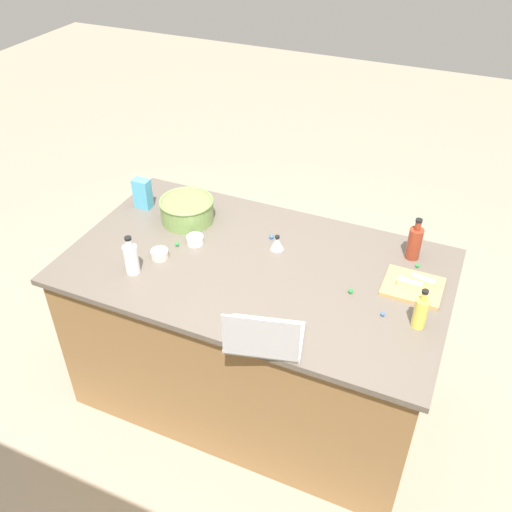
# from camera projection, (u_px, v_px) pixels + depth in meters

# --- Properties ---
(ground_plane) EXTENTS (12.00, 12.00, 0.00)m
(ground_plane) POSITION_uv_depth(u_px,v_px,m) (256.00, 387.00, 3.24)
(ground_plane) COLOR gray
(island_counter) EXTENTS (1.83, 1.06, 0.90)m
(island_counter) POSITION_uv_depth(u_px,v_px,m) (256.00, 331.00, 2.97)
(island_counter) COLOR olive
(island_counter) RESTS_ON ground
(laptop) EXTENTS (0.35, 0.30, 0.22)m
(laptop) POSITION_uv_depth(u_px,v_px,m) (264.00, 337.00, 2.24)
(laptop) COLOR #B7B7BC
(laptop) RESTS_ON island_counter
(mixing_bowl_large) EXTENTS (0.29, 0.29, 0.13)m
(mixing_bowl_large) POSITION_uv_depth(u_px,v_px,m) (187.00, 210.00, 2.96)
(mixing_bowl_large) COLOR #72934C
(mixing_bowl_large) RESTS_ON island_counter
(bottle_soy) EXTENTS (0.07, 0.07, 0.22)m
(bottle_soy) POSITION_uv_depth(u_px,v_px,m) (415.00, 242.00, 2.69)
(bottle_soy) COLOR maroon
(bottle_soy) RESTS_ON island_counter
(bottle_oil) EXTENTS (0.06, 0.06, 0.19)m
(bottle_oil) POSITION_uv_depth(u_px,v_px,m) (421.00, 312.00, 2.31)
(bottle_oil) COLOR #DBC64C
(bottle_oil) RESTS_ON island_counter
(bottle_vinegar) EXTENTS (0.07, 0.07, 0.20)m
(bottle_vinegar) POSITION_uv_depth(u_px,v_px,m) (131.00, 258.00, 2.60)
(bottle_vinegar) COLOR white
(bottle_vinegar) RESTS_ON island_counter
(cutting_board) EXTENTS (0.26, 0.22, 0.02)m
(cutting_board) POSITION_uv_depth(u_px,v_px,m) (413.00, 287.00, 2.55)
(cutting_board) COLOR tan
(cutting_board) RESTS_ON island_counter
(butter_stick_left) EXTENTS (0.11, 0.05, 0.04)m
(butter_stick_left) POSITION_uv_depth(u_px,v_px,m) (423.00, 281.00, 2.54)
(butter_stick_left) COLOR #F4E58C
(butter_stick_left) RESTS_ON cutting_board
(butter_stick_right) EXTENTS (0.11, 0.04, 0.04)m
(butter_stick_right) POSITION_uv_depth(u_px,v_px,m) (410.00, 284.00, 2.52)
(butter_stick_right) COLOR #F4E58C
(butter_stick_right) RESTS_ON cutting_board
(ramekin_small) EXTENTS (0.09, 0.09, 0.04)m
(ramekin_small) POSITION_uv_depth(u_px,v_px,m) (195.00, 240.00, 2.82)
(ramekin_small) COLOR white
(ramekin_small) RESTS_ON island_counter
(ramekin_medium) EXTENTS (0.09, 0.09, 0.04)m
(ramekin_medium) POSITION_uv_depth(u_px,v_px,m) (160.00, 254.00, 2.73)
(ramekin_medium) COLOR beige
(ramekin_medium) RESTS_ON island_counter
(kitchen_timer) EXTENTS (0.07, 0.07, 0.08)m
(kitchen_timer) POSITION_uv_depth(u_px,v_px,m) (277.00, 243.00, 2.78)
(kitchen_timer) COLOR #B2B2B7
(kitchen_timer) RESTS_ON island_counter
(candy_bag) EXTENTS (0.09, 0.06, 0.17)m
(candy_bag) POSITION_uv_depth(u_px,v_px,m) (143.00, 193.00, 3.06)
(candy_bag) COLOR #4CA5CC
(candy_bag) RESTS_ON island_counter
(candy_0) EXTENTS (0.02, 0.02, 0.02)m
(candy_0) POSITION_uv_depth(u_px,v_px,m) (173.00, 226.00, 2.95)
(candy_0) COLOR #CC3399
(candy_0) RESTS_ON island_counter
(candy_1) EXTENTS (0.02, 0.02, 0.02)m
(candy_1) POSITION_uv_depth(u_px,v_px,m) (177.00, 244.00, 2.81)
(candy_1) COLOR green
(candy_1) RESTS_ON island_counter
(candy_2) EXTENTS (0.02, 0.02, 0.02)m
(candy_2) POSITION_uv_depth(u_px,v_px,m) (164.00, 257.00, 2.73)
(candy_2) COLOR green
(candy_2) RESTS_ON island_counter
(candy_3) EXTENTS (0.02, 0.02, 0.02)m
(candy_3) POSITION_uv_depth(u_px,v_px,m) (245.00, 318.00, 2.38)
(candy_3) COLOR green
(candy_3) RESTS_ON island_counter
(candy_4) EXTENTS (0.02, 0.02, 0.02)m
(candy_4) POSITION_uv_depth(u_px,v_px,m) (383.00, 314.00, 2.40)
(candy_4) COLOR blue
(candy_4) RESTS_ON island_counter
(candy_5) EXTENTS (0.02, 0.02, 0.02)m
(candy_5) POSITION_uv_depth(u_px,v_px,m) (417.00, 266.00, 2.67)
(candy_5) COLOR green
(candy_5) RESTS_ON island_counter
(candy_6) EXTENTS (0.02, 0.02, 0.02)m
(candy_6) POSITION_uv_depth(u_px,v_px,m) (351.00, 291.00, 2.52)
(candy_6) COLOR green
(candy_6) RESTS_ON island_counter
(candy_7) EXTENTS (0.02, 0.02, 0.02)m
(candy_7) POSITION_uv_depth(u_px,v_px,m) (271.00, 237.00, 2.86)
(candy_7) COLOR blue
(candy_7) RESTS_ON island_counter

